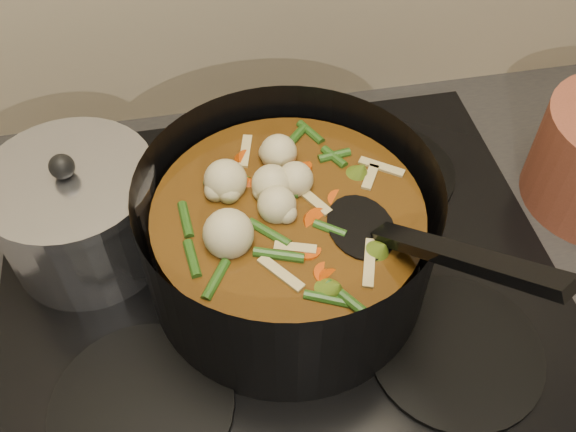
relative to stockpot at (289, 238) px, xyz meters
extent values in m
cube|color=black|center=(-0.01, 0.00, -0.12)|extent=(2.64, 0.64, 0.05)
cube|color=black|center=(-0.01, 0.00, -0.08)|extent=(0.62, 0.54, 0.02)
cylinder|color=black|center=(-0.17, -0.13, -0.07)|extent=(0.18, 0.18, 0.01)
cylinder|color=black|center=(0.15, -0.13, -0.07)|extent=(0.18, 0.18, 0.01)
cylinder|color=black|center=(-0.17, 0.13, -0.07)|extent=(0.18, 0.18, 0.01)
cylinder|color=black|center=(0.15, 0.13, -0.07)|extent=(0.18, 0.18, 0.01)
cylinder|color=black|center=(0.00, 0.00, 0.00)|extent=(0.38, 0.38, 0.15)
cylinder|color=black|center=(0.00, 0.00, -0.07)|extent=(0.30, 0.30, 0.01)
cylinder|color=#4D340D|center=(0.00, 0.00, -0.01)|extent=(0.27, 0.27, 0.10)
cylinder|color=#D23F09|center=(0.04, 0.00, 0.04)|extent=(0.03, 0.03, 0.03)
cylinder|color=#D23F09|center=(0.03, 0.06, 0.04)|extent=(0.04, 0.04, 0.03)
cylinder|color=#D23F09|center=(-0.06, 0.09, 0.04)|extent=(0.04, 0.04, 0.03)
cylinder|color=#D23F09|center=(-0.06, 0.00, 0.04)|extent=(0.03, 0.04, 0.03)
cylinder|color=#D23F09|center=(-0.04, -0.08, 0.04)|extent=(0.04, 0.04, 0.03)
cylinder|color=#D23F09|center=(0.02, -0.03, 0.04)|extent=(0.04, 0.04, 0.03)
cylinder|color=#D23F09|center=(0.07, 0.01, 0.04)|extent=(0.04, 0.04, 0.03)
cylinder|color=#D23F09|center=(0.04, 0.10, 0.04)|extent=(0.04, 0.03, 0.03)
cylinder|color=#D23F09|center=(-0.04, 0.04, 0.04)|extent=(0.04, 0.04, 0.03)
sphere|color=beige|center=(0.06, 0.00, 0.05)|extent=(0.04, 0.04, 0.04)
sphere|color=beige|center=(0.01, 0.06, 0.05)|extent=(0.04, 0.04, 0.04)
sphere|color=beige|center=(-0.06, 0.02, 0.05)|extent=(0.04, 0.04, 0.04)
sphere|color=beige|center=(-0.03, -0.06, 0.05)|extent=(0.04, 0.04, 0.04)
sphere|color=beige|center=(0.05, -0.04, 0.05)|extent=(0.04, 0.04, 0.04)
sphere|color=beige|center=(0.04, 0.05, 0.05)|extent=(0.04, 0.04, 0.04)
cone|color=#56701C|center=(0.01, -0.08, 0.05)|extent=(0.04, 0.04, 0.04)
cone|color=#56701C|center=(0.08, 0.02, 0.05)|extent=(0.04, 0.04, 0.04)
cone|color=#56701C|center=(-0.02, 0.08, 0.05)|extent=(0.04, 0.04, 0.04)
cone|color=#56701C|center=(-0.08, -0.03, 0.05)|extent=(0.04, 0.04, 0.04)
cone|color=#56701C|center=(0.03, -0.08, 0.05)|extent=(0.04, 0.04, 0.04)
cylinder|color=#274C16|center=(0.03, 0.03, 0.05)|extent=(0.01, 0.04, 0.01)
cylinder|color=#274C16|center=(0.00, 0.10, 0.05)|extent=(0.04, 0.03, 0.01)
cylinder|color=#274C16|center=(-0.06, 0.06, 0.05)|extent=(0.04, 0.02, 0.01)
cylinder|color=#274C16|center=(-0.07, 0.00, 0.05)|extent=(0.03, 0.04, 0.01)
cylinder|color=#274C16|center=(-0.03, -0.03, 0.05)|extent=(0.03, 0.04, 0.01)
cylinder|color=#274C16|center=(0.00, -0.10, 0.05)|extent=(0.04, 0.02, 0.01)
cylinder|color=#274C16|center=(0.06, -0.06, 0.05)|extent=(0.04, 0.03, 0.01)
cylinder|color=#274C16|center=(0.06, 0.00, 0.05)|extent=(0.01, 0.04, 0.01)
cylinder|color=#274C16|center=(0.03, 0.03, 0.05)|extent=(0.04, 0.03, 0.01)
cylinder|color=#274C16|center=(0.00, 0.10, 0.05)|extent=(0.04, 0.02, 0.01)
cylinder|color=#274C16|center=(-0.06, 0.06, 0.05)|extent=(0.03, 0.04, 0.01)
cylinder|color=#274C16|center=(-0.07, 0.00, 0.05)|extent=(0.03, 0.04, 0.01)
cylinder|color=#274C16|center=(-0.03, -0.03, 0.05)|extent=(0.04, 0.02, 0.01)
cylinder|color=#274C16|center=(0.00, -0.10, 0.05)|extent=(0.04, 0.03, 0.01)
cylinder|color=#274C16|center=(0.06, -0.06, 0.05)|extent=(0.01, 0.04, 0.01)
cube|color=tan|center=(-0.06, 0.04, 0.05)|extent=(0.04, 0.01, 0.00)
cube|color=tan|center=(-0.06, -0.05, 0.05)|extent=(0.02, 0.05, 0.00)
cube|color=tan|center=(0.03, -0.07, 0.05)|extent=(0.04, 0.03, 0.00)
cube|color=tan|center=(0.07, 0.00, 0.05)|extent=(0.04, 0.04, 0.00)
cube|color=tan|center=(0.02, 0.07, 0.05)|extent=(0.03, 0.04, 0.00)
cube|color=tan|center=(-0.06, 0.04, 0.05)|extent=(0.05, 0.02, 0.00)
cube|color=tan|center=(-0.06, -0.05, 0.05)|extent=(0.01, 0.04, 0.00)
ellipsoid|color=black|center=(0.06, -0.04, 0.04)|extent=(0.07, 0.09, 0.01)
cube|color=black|center=(0.12, -0.12, 0.10)|extent=(0.11, 0.17, 0.11)
cylinder|color=silver|center=(-0.22, 0.08, -0.02)|extent=(0.17, 0.17, 0.11)
cylinder|color=silver|center=(-0.22, 0.08, 0.05)|extent=(0.18, 0.18, 0.01)
sphere|color=black|center=(-0.22, 0.08, 0.07)|extent=(0.03, 0.03, 0.03)
camera|label=1|loc=(-0.08, -0.41, 0.53)|focal=40.00mm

